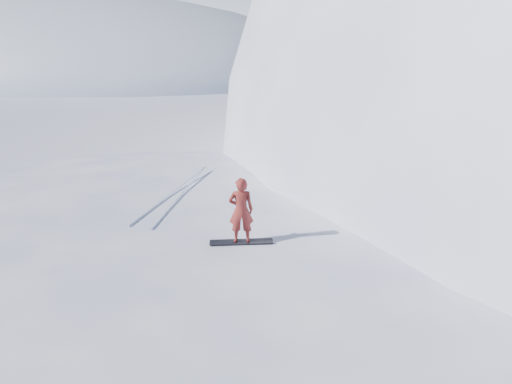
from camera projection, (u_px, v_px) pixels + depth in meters
ground at (147, 342)px, 12.07m from camera, size 400.00×400.00×0.00m
near_ridge at (231, 292)px, 14.30m from camera, size 36.00×28.00×4.80m
peak_shoulder at (507, 174)px, 25.67m from camera, size 28.00×24.00×18.00m
far_ridge_a at (34, 68)px, 89.65m from camera, size 120.00×70.00×28.00m
far_ridge_c at (269, 56)px, 121.79m from camera, size 140.00×90.00×36.00m
wind_bumps at (173, 296)px, 14.11m from camera, size 16.00×14.40×1.00m
snowboard at (241, 242)px, 12.24m from camera, size 1.66×1.06×0.03m
snowboarder at (241, 210)px, 11.92m from camera, size 0.78×0.68×1.79m
vapor_plume at (74, 83)px, 65.55m from camera, size 10.45×8.36×7.31m
board_tracks at (178, 192)px, 15.86m from camera, size 1.56×5.96×0.04m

